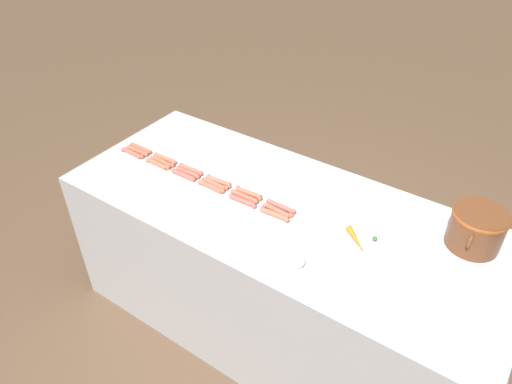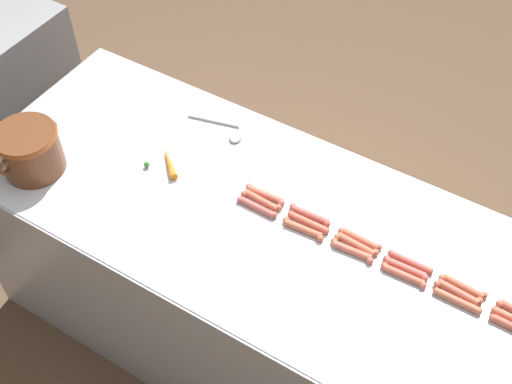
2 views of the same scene
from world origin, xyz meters
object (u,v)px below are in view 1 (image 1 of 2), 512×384
hot_dog_13 (158,164)px  bean_pot (477,227)px  hot_dog_7 (162,162)px  hot_dog_10 (244,197)px  hot_dog_16 (242,201)px  carrot (357,240)px  hot_dog_1 (165,158)px  hot_dog_3 (219,181)px  hot_dog_8 (188,172)px  hot_dog_15 (211,187)px  serving_spoon (307,268)px  hot_dog_2 (191,169)px  hot_dog_17 (274,214)px  hot_dog_11 (277,211)px  hot_dog_5 (281,207)px  hot_dog_9 (215,184)px  hot_dog_6 (137,151)px  hot_dog_14 (183,175)px  hot_dog_0 (141,148)px  hot_dog_4 (249,193)px  hot_dog_12 (132,153)px

hot_dog_13 → bean_pot: bean_pot is taller
hot_dog_7 → hot_dog_10: same height
hot_dog_16 → carrot: bearing=95.5°
carrot → hot_dog_16: bearing=-84.5°
hot_dog_1 → hot_dog_3: 0.38m
bean_pot → hot_dog_7: bearing=-79.3°
hot_dog_8 → bean_pot: bearing=102.0°
hot_dog_15 → hot_dog_16: same height
hot_dog_1 → serving_spoon: 1.10m
hot_dog_2 → hot_dog_17: size_ratio=1.00×
hot_dog_8 → bean_pot: size_ratio=0.56×
hot_dog_17 → hot_dog_11: bearing=-174.9°
hot_dog_7 → serving_spoon: size_ratio=0.62×
hot_dog_15 → hot_dog_8: bearing=-99.4°
hot_dog_5 → hot_dog_9: same height
hot_dog_1 → hot_dog_15: (0.06, 0.38, 0.00)m
hot_dog_7 → hot_dog_16: size_ratio=1.00×
hot_dog_6 → hot_dog_14: size_ratio=1.00×
hot_dog_10 → hot_dog_13: size_ratio=1.00×
hot_dog_0 → hot_dog_11: (0.03, 0.95, 0.00)m
hot_dog_4 → hot_dog_13: bearing=-83.3°
hot_dog_3 → serving_spoon: (0.28, 0.69, -0.00)m
hot_dog_4 → hot_dog_15: (0.07, -0.19, 0.00)m
hot_dog_9 → hot_dog_13: bearing=-85.5°
hot_dog_2 → carrot: 0.98m
hot_dog_3 → hot_dog_7: size_ratio=1.00×
hot_dog_2 → hot_dog_3: bearing=89.7°
hot_dog_9 → hot_dog_10: same height
hot_dog_2 → hot_dog_15: bearing=72.2°
hot_dog_3 → hot_dog_6: size_ratio=1.00×
hot_dog_3 → hot_dog_16: bearing=72.2°
hot_dog_5 → hot_dog_15: 0.39m
hot_dog_3 → hot_dog_14: 0.20m
hot_dog_8 → hot_dog_12: same height
hot_dog_5 → hot_dog_6: same height
hot_dog_5 → hot_dog_10: (0.04, -0.19, 0.00)m
hot_dog_14 → serving_spoon: size_ratio=0.62×
hot_dog_7 → serving_spoon: (0.25, 1.06, -0.00)m
hot_dog_1 → hot_dog_3: bearing=89.7°
hot_dog_2 → hot_dog_8: 0.03m
hot_dog_1 → hot_dog_9: bearing=84.9°
hot_dog_3 → hot_dog_13: size_ratio=1.00×
hot_dog_9 → hot_dog_0: bearing=-93.4°
hot_dog_3 → hot_dog_9: (0.03, -0.00, 0.00)m
hot_dog_6 → hot_dog_11: (0.00, 0.95, 0.00)m
hot_dog_13 → hot_dog_14: bearing=89.7°
hot_dog_12 → hot_dog_10: bearing=92.4°
hot_dog_5 → hot_dog_7: 0.75m
hot_dog_11 → hot_dog_16: same height
hot_dog_8 → hot_dog_16: same height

